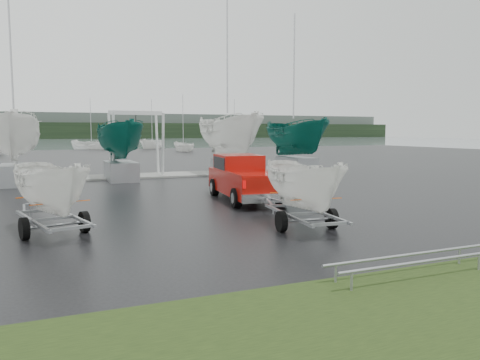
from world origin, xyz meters
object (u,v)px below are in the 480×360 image
at_px(pickup_truck, 243,176).
at_px(trailer_hitched, 305,143).
at_px(trailer_parked, 50,144).
at_px(boat_hoist, 136,134).

bearing_deg(pickup_truck, trailer_hitched, -90.00).
bearing_deg(pickup_truck, trailer_parked, -144.52).
height_order(trailer_hitched, boat_hoist, trailer_hitched).
bearing_deg(trailer_hitched, boat_hoist, 101.72).
height_order(pickup_truck, trailer_hitched, trailer_hitched).
relative_size(trailer_hitched, boat_hoist, 1.12).
bearing_deg(trailer_hitched, pickup_truck, 90.00).
relative_size(trailer_hitched, trailer_parked, 1.00).
relative_size(pickup_truck, trailer_parked, 1.24).
distance_m(pickup_truck, boat_hoist, 11.86).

